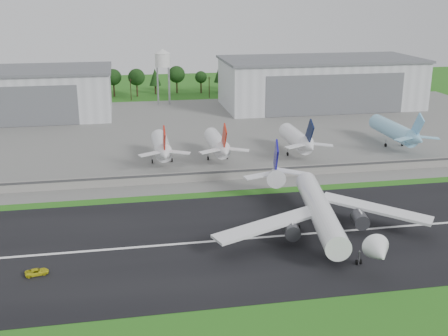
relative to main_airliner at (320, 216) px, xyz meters
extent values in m
plane|color=#205F16|center=(-19.57, -9.57, -4.89)|extent=(600.00, 600.00, 0.00)
cube|color=black|center=(-19.57, 0.43, -4.84)|extent=(320.00, 60.00, 0.10)
cube|color=white|center=(-19.57, 0.43, -4.78)|extent=(220.00, 1.00, 0.02)
cube|color=slate|center=(-19.57, 110.43, -4.84)|extent=(320.00, 150.00, 0.10)
cube|color=gray|center=(-19.57, 45.43, -3.14)|extent=(240.00, 0.50, 3.50)
cube|color=#38383A|center=(-19.57, 45.13, -1.89)|extent=(240.00, 0.12, 0.70)
cube|color=silver|center=(-99.57, 155.43, 6.11)|extent=(95.00, 42.00, 22.00)
cube|color=#595B60|center=(-99.57, 155.43, 17.71)|extent=(97.00, 44.00, 1.20)
cube|color=#595B60|center=(-99.57, 134.28, 4.35)|extent=(66.50, 0.30, 18.04)
cube|color=silver|center=(55.43, 155.43, 7.11)|extent=(100.00, 45.00, 24.00)
cube|color=#595B60|center=(55.43, 155.43, 19.71)|extent=(102.00, 47.00, 1.20)
cube|color=#595B60|center=(55.43, 132.78, 5.19)|extent=(70.00, 0.30, 19.68)
cylinder|color=#99999E|center=(-27.57, 172.43, 5.11)|extent=(0.50, 0.50, 20.00)
cylinder|color=#99999E|center=(-21.57, 178.43, 5.11)|extent=(0.50, 0.50, 20.00)
cylinder|color=silver|center=(-24.57, 175.43, 18.61)|extent=(8.00, 8.00, 7.00)
cone|color=silver|center=(-24.57, 175.43, 23.31)|extent=(8.40, 8.40, 2.40)
cylinder|color=white|center=(-0.07, 0.43, 1.31)|extent=(13.04, 44.35, 5.80)
cone|color=white|center=(4.09, -24.22, 1.31)|extent=(6.72, 6.88, 5.80)
cone|color=white|center=(-4.48, 26.56, 2.51)|extent=(6.93, 9.79, 5.51)
cube|color=navy|center=(-4.40, 26.07, 7.81)|extent=(2.08, 9.49, 11.13)
cube|color=white|center=(15.05, 0.96, 0.51)|extent=(25.53, 21.42, 2.65)
cylinder|color=#333338|center=(9.88, -1.44, -1.09)|extent=(4.66, 6.06, 3.80)
cube|color=white|center=(0.53, 26.90, 2.91)|extent=(9.46, 7.00, 0.98)
cube|color=white|center=(-14.53, -4.04, 0.51)|extent=(28.29, 14.06, 2.65)
cylinder|color=#333338|center=(-8.86, -4.60, -1.09)|extent=(4.66, 6.06, 3.80)
cube|color=white|center=(-9.33, 25.24, 2.91)|extent=(9.37, 4.48, 0.98)
cube|color=#99999E|center=(0.59, -3.51, -3.19)|extent=(14.85, 31.25, 3.20)
cylinder|color=black|center=(-5.01, 2.64, -4.04)|extent=(0.64, 1.55, 1.50)
imported|color=gold|center=(-67.03, -9.30, -4.11)|extent=(5.33, 3.33, 1.38)
cylinder|color=silver|center=(-34.05, 70.43, 1.03)|extent=(5.84, 24.00, 5.84)
cone|color=silver|center=(-34.05, 54.93, 2.03)|extent=(5.55, 7.00, 5.55)
cube|color=#B51A0D|center=(-34.05, 55.43, 6.83)|extent=(0.45, 8.59, 10.02)
cylinder|color=#99999E|center=(-37.55, 68.43, -3.39)|extent=(0.32, 0.32, 3.00)
cylinder|color=#99999E|center=(-30.55, 68.43, -3.39)|extent=(0.32, 0.32, 3.00)
cylinder|color=black|center=(-37.55, 68.43, -4.09)|extent=(0.40, 1.40, 1.40)
cylinder|color=white|center=(-14.05, 70.43, 0.95)|extent=(5.68, 24.00, 5.68)
cone|color=white|center=(-14.05, 54.93, 1.95)|extent=(5.40, 7.00, 5.40)
cube|color=red|center=(-14.05, 55.43, 6.75)|extent=(0.45, 8.59, 10.02)
cylinder|color=#99999E|center=(-17.55, 68.43, -3.39)|extent=(0.32, 0.32, 3.00)
cylinder|color=#99999E|center=(-10.55, 68.43, -3.39)|extent=(0.32, 0.32, 3.00)
cylinder|color=black|center=(-17.55, 68.43, -4.09)|extent=(0.40, 1.40, 1.40)
cylinder|color=white|center=(15.69, 70.43, 1.20)|extent=(6.19, 24.00, 6.19)
cone|color=white|center=(15.69, 54.93, 2.20)|extent=(5.88, 7.00, 5.88)
cube|color=#081132|center=(15.69, 55.43, 7.00)|extent=(0.45, 8.59, 10.02)
cylinder|color=#99999E|center=(12.19, 68.43, -3.39)|extent=(0.32, 0.32, 3.00)
cylinder|color=#99999E|center=(19.19, 68.43, -3.39)|extent=(0.32, 0.32, 3.00)
cylinder|color=black|center=(12.19, 68.43, -4.09)|extent=(0.40, 1.40, 1.40)
cylinder|color=#86C6E8|center=(56.95, 75.43, 1.28)|extent=(6.35, 30.00, 6.35)
cone|color=#86C6E8|center=(56.95, 56.93, 2.28)|extent=(6.04, 7.00, 6.04)
cube|color=#74BDEE|center=(56.95, 57.43, 7.08)|extent=(0.45, 8.59, 10.02)
cylinder|color=#99999E|center=(53.45, 73.43, -3.39)|extent=(0.32, 0.32, 3.00)
cylinder|color=#99999E|center=(60.45, 73.43, -3.39)|extent=(0.32, 0.32, 3.00)
cylinder|color=black|center=(53.45, 73.43, -4.09)|extent=(0.40, 1.40, 1.40)
camera|label=1|loc=(-47.24, -122.72, 53.52)|focal=45.00mm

